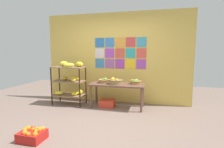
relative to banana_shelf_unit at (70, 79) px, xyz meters
name	(u,v)px	position (x,y,z in m)	size (l,w,h in m)	color
ground	(96,125)	(1.20, -1.17, -0.72)	(9.47, 9.47, 0.00)	#7F675D
back_wall_with_art	(116,58)	(1.20, 0.60, 0.59)	(4.30, 0.07, 2.62)	#E3BE55
banana_shelf_unit	(70,79)	(0.00, 0.00, 0.00)	(0.90, 0.53, 1.23)	#33180C
display_table	(117,87)	(1.37, 0.04, -0.17)	(1.46, 0.58, 0.64)	brown
fruit_basket_back_right	(115,81)	(1.33, 0.02, -0.01)	(0.39, 0.39, 0.18)	olive
fruit_basket_back_left	(104,81)	(0.98, 0.12, -0.02)	(0.29, 0.29, 0.15)	#A37642
fruit_basket_right	(136,82)	(1.85, 0.16, -0.02)	(0.31, 0.31, 0.13)	#A27D3F
produce_crate_under_table	(107,103)	(1.11, 0.03, -0.63)	(0.41, 0.32, 0.19)	red
orange_crate_foreground	(32,135)	(0.37, -2.04, -0.63)	(0.41, 0.34, 0.22)	red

